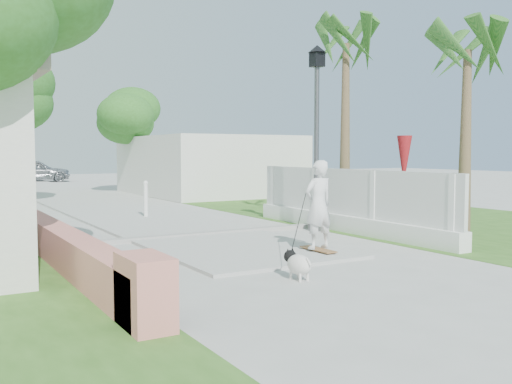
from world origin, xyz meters
TOP-DOWN VIEW (x-y plane):
  - ground at (0.00, 0.00)m, footprint 90.00×90.00m
  - path_strip at (0.00, 20.00)m, footprint 3.20×36.00m
  - curb at (0.00, 6.00)m, footprint 6.50×0.25m
  - grass_right at (7.00, 8.00)m, footprint 8.00×20.00m
  - pink_wall at (-3.30, 3.55)m, footprint 0.45×8.20m
  - lattice_fence at (3.40, 5.00)m, footprint 0.35×7.00m
  - building_right at (6.00, 18.00)m, footprint 6.00×8.00m
  - street_lamp at (2.90, 5.50)m, footprint 0.44×0.44m
  - bollard at (0.20, 10.00)m, footprint 0.14×0.14m
  - patio_umbrella at (4.80, 4.50)m, footprint 0.36×0.36m
  - tree_path_right at (3.22, 19.98)m, footprint 3.00×3.00m
  - palm_far at (4.60, 6.50)m, footprint 1.80×1.80m
  - palm_near at (5.40, 3.20)m, footprint 1.80×1.80m
  - skateboarder at (0.30, 2.36)m, footprint 1.84×1.79m
  - dog at (-0.53, 1.33)m, footprint 0.30×0.65m
  - parked_car at (0.97, 32.88)m, footprint 4.37×1.98m

SIDE VIEW (x-z plane):
  - ground at x=0.00m, z-range 0.00..0.00m
  - grass_right at x=7.00m, z-range 0.00..0.01m
  - path_strip at x=0.00m, z-range 0.00..0.06m
  - curb at x=0.00m, z-range 0.00..0.10m
  - dog at x=-0.53m, z-range 0.02..0.46m
  - pink_wall at x=-3.30m, z-range -0.09..0.71m
  - lattice_fence at x=3.40m, z-range -0.21..1.29m
  - bollard at x=0.20m, z-range 0.04..1.13m
  - parked_car at x=0.97m, z-range 0.00..1.46m
  - skateboarder at x=0.30m, z-range -0.10..1.65m
  - building_right at x=6.00m, z-range 0.00..2.60m
  - patio_umbrella at x=4.80m, z-range 0.54..2.84m
  - street_lamp at x=2.90m, z-range 0.21..4.65m
  - tree_path_right at x=3.22m, z-range 1.10..5.89m
  - palm_near at x=5.40m, z-range 1.60..6.30m
  - palm_far at x=4.60m, z-range 1.83..7.13m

